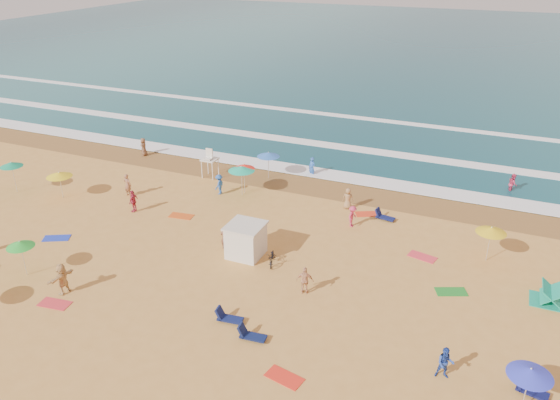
% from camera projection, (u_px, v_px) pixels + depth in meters
% --- Properties ---
extents(ground, '(220.00, 220.00, 0.00)m').
position_uv_depth(ground, '(248.00, 262.00, 33.23)').
color(ground, gold).
rests_on(ground, ground).
extents(ocean, '(220.00, 140.00, 0.18)m').
position_uv_depth(ocean, '(444.00, 47.00, 103.16)').
color(ocean, '#0C4756').
rests_on(ocean, ground).
extents(wet_sand, '(220.00, 220.00, 0.00)m').
position_uv_depth(wet_sand, '(317.00, 186.00, 43.63)').
color(wet_sand, olive).
rests_on(wet_sand, ground).
extents(surf_foam, '(200.00, 18.70, 0.05)m').
position_uv_depth(surf_foam, '(349.00, 151.00, 50.94)').
color(surf_foam, white).
rests_on(surf_foam, ground).
extents(cabana, '(2.00, 2.00, 2.00)m').
position_uv_depth(cabana, '(246.00, 241.00, 33.55)').
color(cabana, silver).
rests_on(cabana, ground).
extents(cabana_roof, '(2.20, 2.20, 0.12)m').
position_uv_depth(cabana_roof, '(245.00, 226.00, 33.10)').
color(cabana_roof, silver).
rests_on(cabana_roof, cabana).
extents(bicycle, '(1.09, 1.78, 0.88)m').
position_uv_depth(bicycle, '(272.00, 257.00, 32.86)').
color(bicycle, black).
rests_on(bicycle, ground).
extents(lifeguard_stand, '(1.20, 1.20, 2.10)m').
position_uv_depth(lifeguard_stand, '(210.00, 165.00, 44.98)').
color(lifeguard_stand, white).
rests_on(lifeguard_stand, ground).
extents(beach_umbrellas, '(56.76, 28.21, 0.77)m').
position_uv_depth(beach_umbrellas, '(264.00, 227.00, 32.72)').
color(beach_umbrellas, blue).
rests_on(beach_umbrellas, ground).
extents(loungers, '(48.92, 25.25, 0.34)m').
position_uv_depth(loungers, '(312.00, 324.00, 27.54)').
color(loungers, '#0E1947').
rests_on(loungers, ground).
extents(towels, '(26.84, 26.75, 0.03)m').
position_uv_depth(towels, '(210.00, 292.00, 30.32)').
color(towels, '#B33616').
rests_on(towels, ground).
extents(beachgoers, '(41.93, 27.29, 2.08)m').
position_uv_depth(beachgoers, '(284.00, 222.00, 36.34)').
color(beachgoers, brown).
rests_on(beachgoers, ground).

